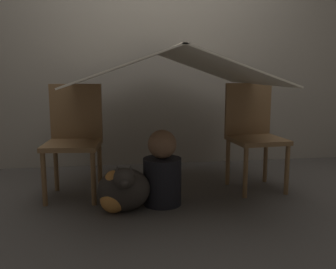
# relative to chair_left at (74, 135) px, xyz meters

# --- Properties ---
(ground_plane) EXTENTS (8.80, 8.80, 0.00)m
(ground_plane) POSITION_rel_chair_left_xyz_m (0.73, -0.17, -0.48)
(ground_plane) COLOR #47423D
(wall_back) EXTENTS (7.00, 0.05, 2.50)m
(wall_back) POSITION_rel_chair_left_xyz_m (0.73, 0.94, 0.77)
(wall_back) COLOR gray
(wall_back) RESTS_ON ground_plane
(chair_left) EXTENTS (0.45, 0.45, 0.87)m
(chair_left) POSITION_rel_chair_left_xyz_m (0.00, 0.00, 0.00)
(chair_left) COLOR brown
(chair_left) RESTS_ON ground_plane
(chair_right) EXTENTS (0.45, 0.45, 0.87)m
(chair_right) POSITION_rel_chair_left_xyz_m (1.46, 0.00, 0.00)
(chair_right) COLOR brown
(chair_right) RESTS_ON ground_plane
(sheet_canopy) EXTENTS (1.48, 1.42, 0.27)m
(sheet_canopy) POSITION_rel_chair_left_xyz_m (0.73, -0.08, 0.53)
(sheet_canopy) COLOR silver
(person_front) EXTENTS (0.28, 0.28, 0.56)m
(person_front) POSITION_rel_chair_left_xyz_m (0.65, -0.32, -0.23)
(person_front) COLOR black
(person_front) RESTS_ON ground_plane
(dog) EXTENTS (0.37, 0.36, 0.36)m
(dog) POSITION_rel_chair_left_xyz_m (0.37, -0.43, -0.31)
(dog) COLOR #332D28
(dog) RESTS_ON ground_plane
(floor_cushion) EXTENTS (0.36, 0.29, 0.10)m
(floor_cushion) POSITION_rel_chair_left_xyz_m (0.47, -0.03, -0.43)
(floor_cushion) COLOR #E5CC66
(floor_cushion) RESTS_ON ground_plane
(plush_toy) EXTENTS (0.19, 0.19, 0.30)m
(plush_toy) POSITION_rel_chair_left_xyz_m (0.30, -0.44, -0.36)
(plush_toy) COLOR #D88C3F
(plush_toy) RESTS_ON ground_plane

